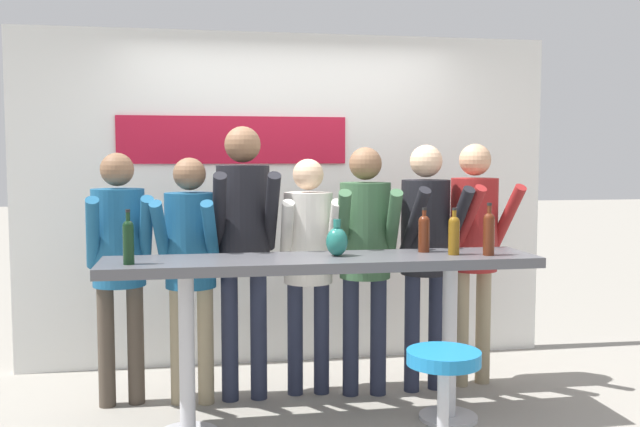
{
  "coord_description": "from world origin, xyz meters",
  "views": [
    {
      "loc": [
        -0.74,
        -4.08,
        1.62
      ],
      "look_at": [
        0.0,
        0.08,
        1.28
      ],
      "focal_mm": 40.0,
      "sensor_mm": 36.0,
      "label": 1
    }
  ],
  "objects": [
    {
      "name": "decorative_vase",
      "position": [
        0.09,
        0.03,
        1.12
      ],
      "size": [
        0.13,
        0.13,
        0.22
      ],
      "color": "#1E665B",
      "rests_on": "tasting_table"
    },
    {
      "name": "person_right",
      "position": [
        0.82,
        0.55,
        1.06
      ],
      "size": [
        0.44,
        0.55,
        1.7
      ],
      "rotation": [
        0.0,
        0.0,
        0.13
      ],
      "color": "#23283D",
      "rests_on": "ground_plane"
    },
    {
      "name": "wine_bottle_0",
      "position": [
        0.99,
        -0.1,
        1.17
      ],
      "size": [
        0.07,
        0.07,
        0.31
      ],
      "color": "#4C1E0F",
      "rests_on": "tasting_table"
    },
    {
      "name": "person_left",
      "position": [
        -0.77,
        0.55,
        1.0
      ],
      "size": [
        0.44,
        0.55,
        1.61
      ],
      "rotation": [
        0.0,
        0.0,
        -0.17
      ],
      "color": "gray",
      "rests_on": "ground_plane"
    },
    {
      "name": "wine_bottle_2",
      "position": [
        -1.09,
        -0.1,
        1.17
      ],
      "size": [
        0.06,
        0.06,
        0.3
      ],
      "color": "black",
      "rests_on": "tasting_table"
    },
    {
      "name": "person_center_right",
      "position": [
        0.39,
        0.52,
        1.05
      ],
      "size": [
        0.45,
        0.56,
        1.68
      ],
      "rotation": [
        0.0,
        0.0,
        -0.12
      ],
      "color": "#23283D",
      "rests_on": "ground_plane"
    },
    {
      "name": "wine_bottle_3",
      "position": [
        0.66,
        0.1,
        1.16
      ],
      "size": [
        0.07,
        0.07,
        0.27
      ],
      "color": "#4C1E0F",
      "rests_on": "tasting_table"
    },
    {
      "name": "person_far_left",
      "position": [
        -1.22,
        0.61,
        1.02
      ],
      "size": [
        0.45,
        0.55,
        1.64
      ],
      "rotation": [
        0.0,
        0.0,
        0.15
      ],
      "color": "#473D33",
      "rests_on": "ground_plane"
    },
    {
      "name": "tasting_table",
      "position": [
        0.0,
        0.0,
        0.87
      ],
      "size": [
        2.55,
        0.53,
        1.03
      ],
      "color": "#4C4C51",
      "rests_on": "ground_plane"
    },
    {
      "name": "person_far_right",
      "position": [
        1.19,
        0.61,
        1.07
      ],
      "size": [
        0.45,
        0.57,
        1.71
      ],
      "rotation": [
        0.0,
        0.0,
        0.19
      ],
      "color": "gray",
      "rests_on": "ground_plane"
    },
    {
      "name": "ground_plane",
      "position": [
        0.0,
        0.0,
        0.0
      ],
      "size": [
        40.0,
        40.0,
        0.0
      ],
      "primitive_type": "plane",
      "color": "gray"
    },
    {
      "name": "wine_bottle_1",
      "position": [
        0.79,
        -0.04,
        1.16
      ],
      "size": [
        0.07,
        0.07,
        0.28
      ],
      "color": "brown",
      "rests_on": "tasting_table"
    },
    {
      "name": "person_center",
      "position": [
        0.01,
        0.61,
        1.0
      ],
      "size": [
        0.41,
        0.51,
        1.6
      ],
      "rotation": [
        0.0,
        0.0,
        -0.06
      ],
      "color": "#23283D",
      "rests_on": "ground_plane"
    },
    {
      "name": "person_center_left",
      "position": [
        -0.42,
        0.57,
        1.14
      ],
      "size": [
        0.42,
        0.55,
        1.81
      ],
      "rotation": [
        0.0,
        0.0,
        0.02
      ],
      "color": "#23283D",
      "rests_on": "ground_plane"
    },
    {
      "name": "bar_stool",
      "position": [
        0.5,
        -0.71,
        0.42
      ],
      "size": [
        0.4,
        0.4,
        0.64
      ],
      "color": "#B2B2B7",
      "rests_on": "ground_plane"
    },
    {
      "name": "back_wall",
      "position": [
        -0.01,
        1.46,
        1.29
      ],
      "size": [
        4.15,
        0.12,
        2.56
      ],
      "color": "silver",
      "rests_on": "ground_plane"
    }
  ]
}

